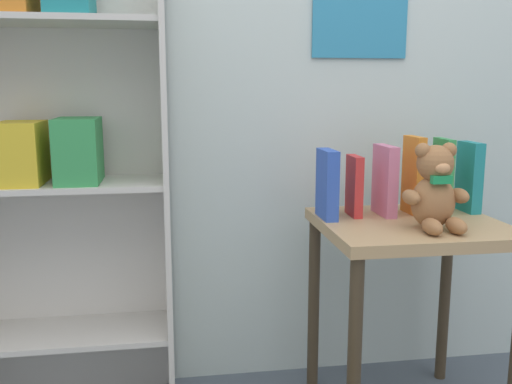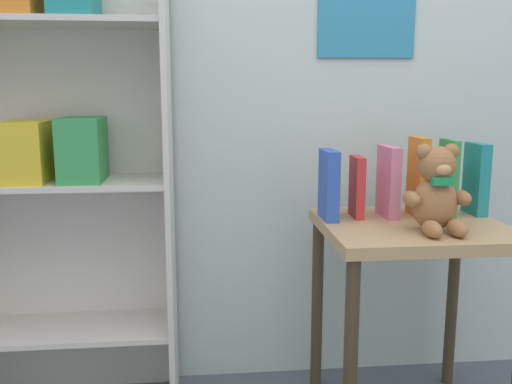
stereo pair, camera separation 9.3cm
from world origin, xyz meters
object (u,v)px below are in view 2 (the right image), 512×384
book_standing_green (448,178)px  book_standing_blue (329,185)px  display_table (412,258)px  book_standing_teal (476,179)px  book_standing_orange (418,177)px  bookshelf_side (60,154)px  teddy_bear (437,192)px  book_standing_red (358,187)px  book_standing_pink (388,182)px

book_standing_green → book_standing_blue: bearing=-175.9°
display_table → book_standing_blue: size_ratio=3.05×
book_standing_teal → display_table: bearing=-156.7°
book_standing_blue → book_standing_orange: book_standing_orange is taller
book_standing_orange → book_standing_blue: bearing=-177.6°
book_standing_blue → book_standing_green: 0.40m
display_table → book_standing_orange: bearing=65.5°
bookshelf_side → book_standing_blue: (0.86, -0.16, -0.09)m
book_standing_teal → book_standing_orange: bearing=179.8°
display_table → book_standing_blue: 0.35m
book_standing_orange → book_standing_teal: book_standing_orange is taller
teddy_bear → book_standing_blue: bearing=146.0°
book_standing_red → book_standing_pink: (0.10, -0.00, 0.02)m
book_standing_blue → book_standing_pink: size_ratio=0.96×
teddy_bear → book_standing_blue: teddy_bear is taller
bookshelf_side → teddy_bear: bookshelf_side is taller
display_table → teddy_bear: teddy_bear is taller
book_standing_blue → bookshelf_side: bearing=169.9°
display_table → book_standing_pink: bearing=115.5°
book_standing_green → bookshelf_side: bearing=175.2°
book_standing_blue → book_standing_teal: bearing=3.1°
book_standing_pink → book_standing_teal: book_standing_teal is taller
book_standing_pink → book_standing_orange: bearing=2.4°
teddy_bear → book_standing_teal: (0.22, 0.21, 0.00)m
teddy_bear → book_standing_green: size_ratio=1.03×
book_standing_red → display_table: bearing=-33.8°
book_standing_blue → book_standing_green: book_standing_green is taller
book_standing_pink → book_standing_green: bearing=-0.7°
display_table → book_standing_teal: book_standing_teal is taller
book_standing_red → book_standing_green: book_standing_green is taller
book_standing_blue → book_standing_orange: (0.30, 0.02, 0.02)m
bookshelf_side → book_standing_pink: bookshelf_side is taller
book_standing_blue → book_standing_teal: (0.50, 0.02, 0.01)m
teddy_bear → book_standing_orange: 0.21m
teddy_bear → book_standing_blue: 0.33m
bookshelf_side → book_standing_green: size_ratio=6.29×
bookshelf_side → book_standing_teal: (1.36, -0.13, -0.08)m
display_table → book_standing_red: book_standing_red is taller
display_table → book_standing_teal: bearing=24.0°
book_standing_green → book_standing_orange: bearing=178.2°
bookshelf_side → book_standing_teal: 1.37m
bookshelf_side → display_table: size_ratio=2.33×
book_standing_orange → book_standing_teal: size_ratio=1.09×
book_standing_blue → display_table: bearing=-18.8°
display_table → book_standing_pink: 0.26m
book_standing_blue → book_standing_teal: 0.50m
bookshelf_side → book_standing_orange: bookshelf_side is taller
teddy_bear → book_standing_green: (0.12, 0.20, 0.01)m
book_standing_pink → book_standing_orange: book_standing_orange is taller
bookshelf_side → book_standing_red: (0.96, -0.14, -0.10)m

